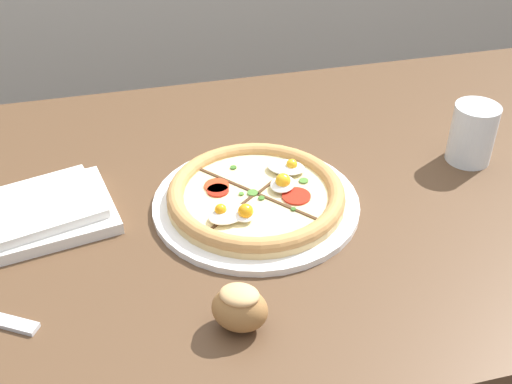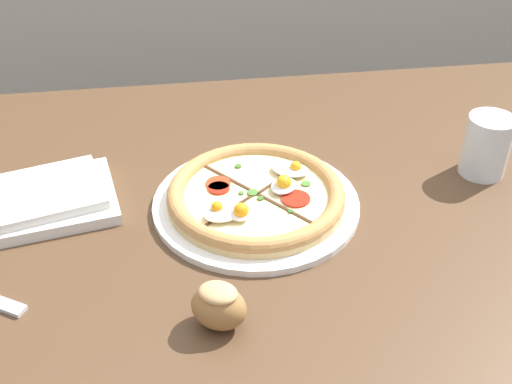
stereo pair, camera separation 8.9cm
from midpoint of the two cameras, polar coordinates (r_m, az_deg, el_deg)
name	(u,v)px [view 2 (the right image)]	position (r m, az deg, el deg)	size (l,w,h in m)	color
dining_table	(279,234)	(1.16, 4.26, -3.81)	(1.53, 0.89, 0.76)	#513823
pizza	(256,197)	(1.06, 2.43, -0.54)	(0.34, 0.34, 0.06)	white
napkin_folded	(50,198)	(1.10, -15.69, -0.56)	(0.24, 0.21, 0.04)	silver
bread_piece_near	(219,305)	(0.85, -0.29, -10.16)	(0.09, 0.08, 0.07)	#A3703D
water_glass	(486,149)	(1.21, 21.77, 3.53)	(0.08, 0.08, 0.11)	white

